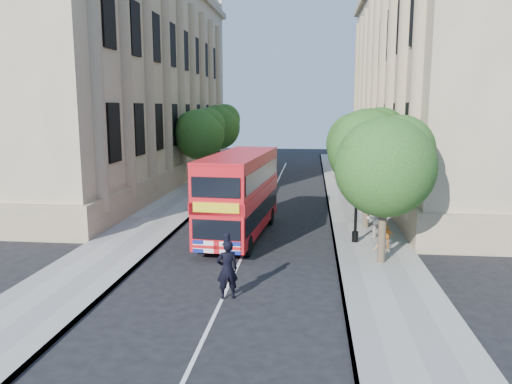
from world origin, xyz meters
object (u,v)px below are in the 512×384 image
(double_decker_bus, at_px, (240,192))
(box_van, at_px, (228,184))
(lamp_post, at_px, (357,192))
(police_constable, at_px, (227,270))
(woman_pedestrian, at_px, (374,219))

(double_decker_bus, xyz_separation_m, box_van, (-2.13, 8.99, -0.98))
(lamp_post, height_order, box_van, lamp_post)
(lamp_post, height_order, police_constable, lamp_post)
(lamp_post, relative_size, police_constable, 2.55)
(box_van, bearing_deg, double_decker_bus, -76.78)
(lamp_post, bearing_deg, double_decker_bus, 172.11)
(double_decker_bus, bearing_deg, police_constable, -80.31)
(double_decker_bus, distance_m, woman_pedestrian, 6.67)
(box_van, bearing_deg, lamp_post, -51.88)
(box_van, bearing_deg, woman_pedestrian, -45.16)
(lamp_post, distance_m, woman_pedestrian, 2.08)
(police_constable, distance_m, woman_pedestrian, 10.18)
(police_constable, bearing_deg, box_van, -102.69)
(double_decker_bus, bearing_deg, lamp_post, -3.31)
(box_van, height_order, police_constable, box_van)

